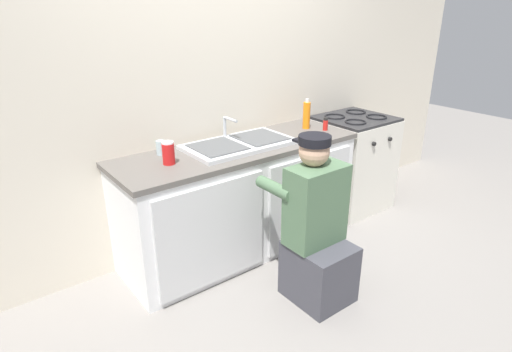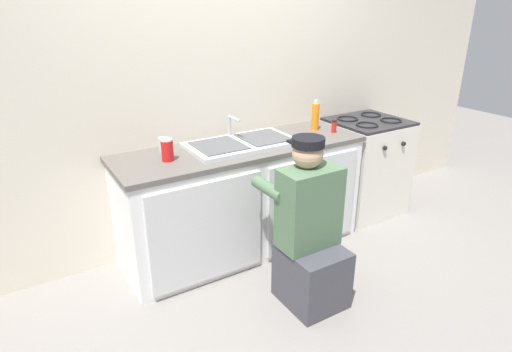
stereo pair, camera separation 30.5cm
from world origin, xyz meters
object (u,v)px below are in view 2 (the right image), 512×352
plumber_person (310,237)px  spice_bottle_red (334,126)px  stove_range (364,166)px  soda_cup_red (167,150)px  water_glass (163,144)px  sink_double_basin (242,143)px  soap_bottle_orange (315,117)px

plumber_person → spice_bottle_red: (0.76, 0.69, 0.45)m
stove_range → soda_cup_red: 1.94m
water_glass → stove_range: bearing=-5.7°
water_glass → sink_double_basin: bearing=-18.6°
soda_cup_red → water_glass: size_ratio=1.52×
stove_range → plumber_person: 1.47m
plumber_person → sink_double_basin: bearing=93.3°
sink_double_basin → stove_range: bearing=-0.1°
sink_double_basin → spice_bottle_red: sink_double_basin is taller
stove_range → sink_double_basin: bearing=179.9°
plumber_person → spice_bottle_red: 1.12m
soap_bottle_orange → plumber_person: bearing=-129.2°
sink_double_basin → soap_bottle_orange: 0.73m
stove_range → spice_bottle_red: spice_bottle_red is taller
soda_cup_red → stove_range: bearing=0.6°
sink_double_basin → plumber_person: bearing=-86.7°
sink_double_basin → spice_bottle_red: (0.81, -0.09, 0.03)m
stove_range → soda_cup_red: bearing=-179.4°
sink_double_basin → stove_range: sink_double_basin is taller
spice_bottle_red → soap_bottle_orange: size_ratio=0.42×
spice_bottle_red → water_glass: spice_bottle_red is taller
plumber_person → soda_cup_red: plumber_person is taller
soda_cup_red → water_glass: (0.04, 0.20, -0.03)m
soap_bottle_orange → spice_bottle_red: bearing=-57.6°
spice_bottle_red → soda_cup_red: bearing=177.3°
spice_bottle_red → stove_range: bearing=10.2°
spice_bottle_red → water_glass: bearing=168.7°
sink_double_basin → soap_bottle_orange: soap_bottle_orange is taller
sink_double_basin → soda_cup_red: (-0.58, -0.02, 0.06)m
sink_double_basin → soda_cup_red: size_ratio=5.26×
soda_cup_red → plumber_person: bearing=-50.5°
sink_double_basin → soda_cup_red: sink_double_basin is taller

